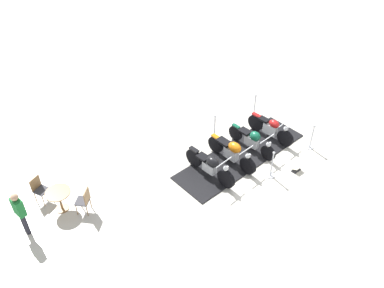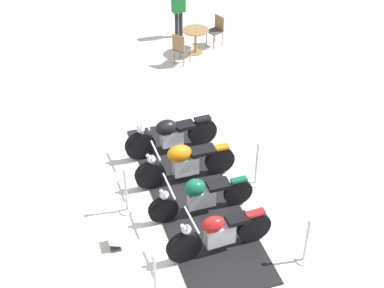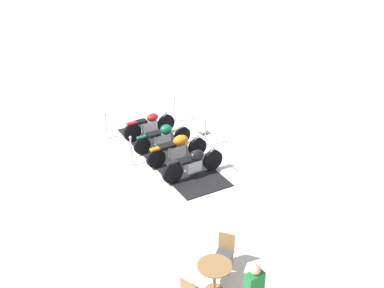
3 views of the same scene
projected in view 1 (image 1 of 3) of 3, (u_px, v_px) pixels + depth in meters
name	position (u px, v px, depth m)	size (l,w,h in m)	color
ground_plane	(241.00, 156.00, 15.11)	(80.00, 80.00, 0.00)	beige
display_platform	(241.00, 155.00, 15.09)	(5.42, 1.64, 0.04)	black
motorcycle_black	(210.00, 166.00, 13.94)	(1.35, 1.89, 1.01)	black
motorcycle_copper	(232.00, 152.00, 14.48)	(1.44, 1.87, 0.96)	black
motorcycle_forest	(253.00, 140.00, 15.04)	(1.42, 1.82, 0.90)	black
motorcycle_maroon	(271.00, 128.00, 15.61)	(1.27, 1.78, 0.99)	black
stanchion_right_mid	(271.00, 168.00, 14.08)	(0.34, 0.34, 1.10)	silver
stanchion_right_rear	(311.00, 140.00, 15.24)	(0.29, 0.29, 1.06)	silver
stanchion_left_mid	(215.00, 131.00, 15.70)	(0.33, 0.33, 1.10)	silver
stanchion_left_rear	(254.00, 108.00, 16.88)	(0.29, 0.29, 1.02)	silver
info_placard	(296.00, 169.00, 14.45)	(0.41, 0.40, 0.21)	#333338
cafe_table	(59.00, 196.00, 12.75)	(0.79, 0.79, 0.75)	olive
cafe_chair_near_table	(39.00, 188.00, 13.06)	(0.50, 0.50, 0.94)	olive
cafe_chair_across_table	(84.00, 200.00, 12.68)	(0.42, 0.42, 0.95)	olive
bystander_person	(20.00, 210.00, 11.77)	(0.40, 0.46, 1.64)	#23232D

